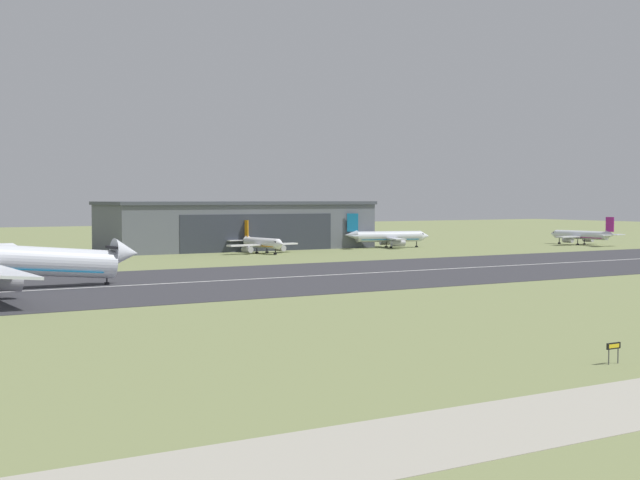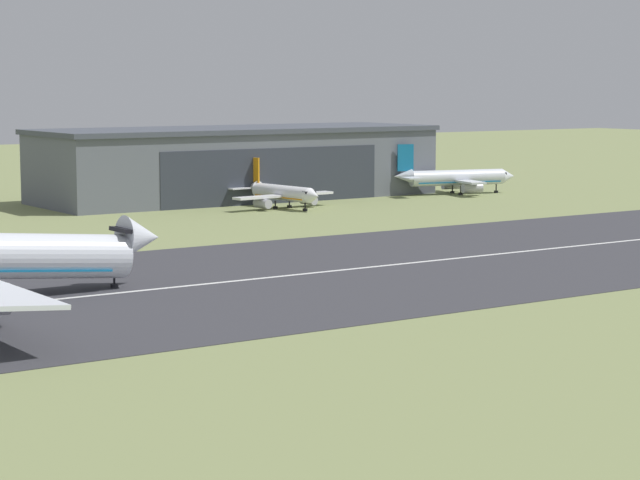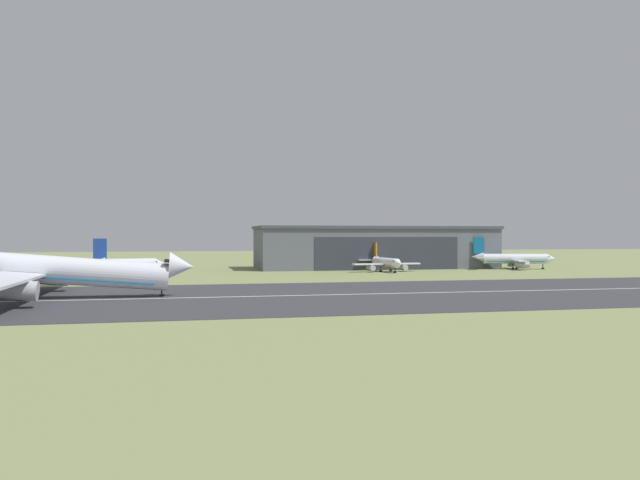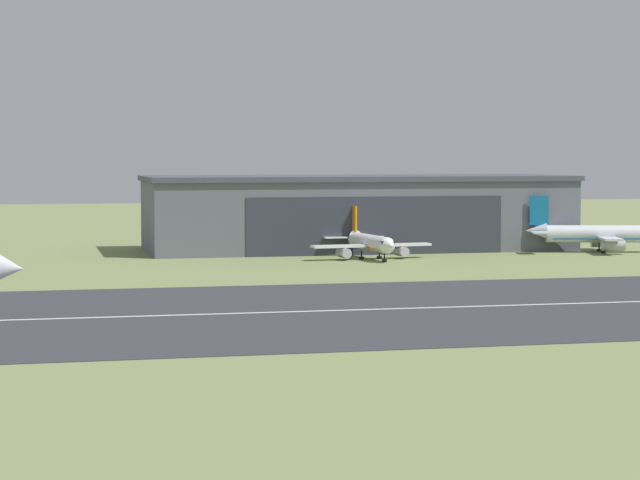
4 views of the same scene
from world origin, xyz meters
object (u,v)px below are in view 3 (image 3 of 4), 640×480
object	(u,v)px
airplane_parked_west	(514,259)
airplane_parked_east	(386,263)
airplane_landing	(18,269)
airplane_parked_far_east	(129,265)

from	to	relation	value
airplane_parked_west	airplane_parked_east	bearing A→B (deg)	-174.24
airplane_landing	airplane_parked_east	world-z (taller)	airplane_landing
airplane_parked_east	airplane_parked_far_east	bearing A→B (deg)	-172.81
airplane_landing	airplane_parked_far_east	xyz separation A→B (m)	(12.90, 53.42, -1.93)
airplane_parked_west	airplane_parked_far_east	xyz separation A→B (m)	(-113.44, -13.22, -0.06)
airplane_landing	airplane_parked_far_east	world-z (taller)	airplane_landing
airplane_parked_east	airplane_landing	bearing A→B (deg)	-143.19
airplane_parked_east	airplane_parked_far_east	xyz separation A→B (m)	(-70.33, -8.87, 0.47)
airplane_parked_west	airplane_parked_far_east	world-z (taller)	airplane_parked_west
airplane_landing	airplane_parked_far_east	distance (m)	54.99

